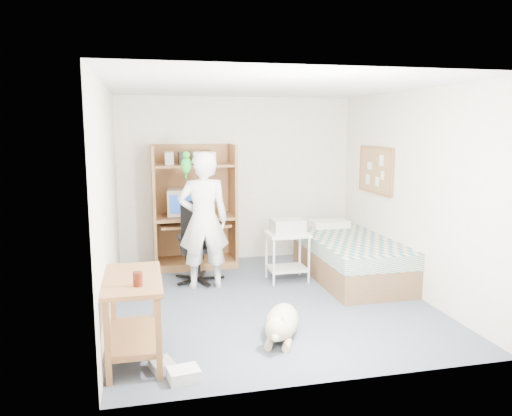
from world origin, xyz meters
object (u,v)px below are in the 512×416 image
Objects in this scene: computer_hutch at (194,211)px; bed at (350,257)px; side_desk at (133,306)px; office_chair at (198,253)px; dog at (281,323)px; person at (203,221)px; printer_cart at (287,249)px.

computer_hutch reaches higher than bed.
side_desk is 2.32m from office_chair.
office_chair reaches higher than side_desk.
person is at bearing 130.42° from dog.
computer_hutch is 0.88m from office_chair.
printer_cart reaches higher than dog.
computer_hutch is 0.89× the size of bed.
computer_hutch is at bearing -88.16° from person.
printer_cart is at bearing 95.21° from dog.
person is at bearing -79.62° from office_chair.
office_chair reaches higher than bed.
side_desk is at bearing -109.01° from office_chair.
bed is 1.92× the size of office_chair.
computer_hutch is 2.35m from bed.
computer_hutch is 1.07m from person.
printer_cart is at bearing 173.95° from bed.
bed is 0.88m from printer_cart.
person reaches higher than office_chair.
dog is 1.42× the size of printer_cart.
bed is at bearing 179.93° from person.
printer_cart is (0.59, 1.79, 0.28)m from dog.
printer_cart is at bearing -176.55° from person.
printer_cart is at bearing -11.40° from office_chair.
office_chair is 2.15m from dog.
person is at bearing 65.32° from side_desk.
office_chair is (-2.04, 0.36, 0.09)m from bed.
office_chair is 1.13× the size of dog.
person is 1.97m from dog.
person is 1.21m from printer_cart.
side_desk is at bearing -137.05° from printer_cart.
printer_cart is (-0.86, 0.09, 0.15)m from bed.
side_desk is 1.44m from dog.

